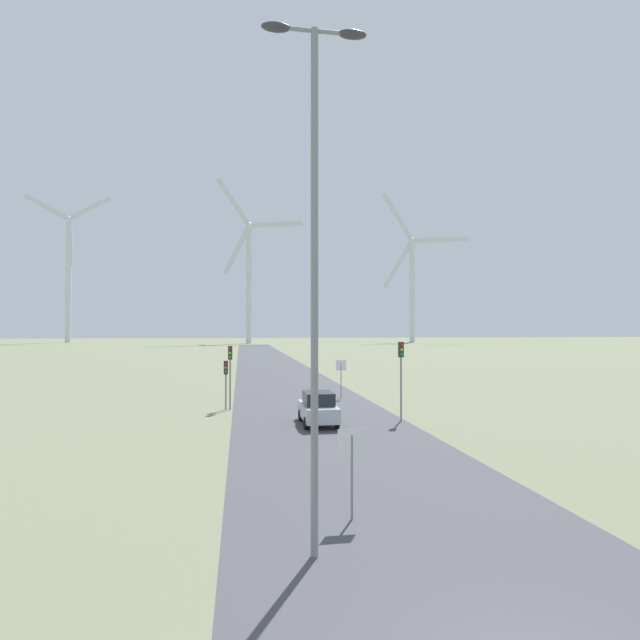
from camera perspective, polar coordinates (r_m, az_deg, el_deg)
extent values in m
cube|color=#47474C|center=(54.97, -4.37, -6.61)|extent=(10.00, 240.00, 0.01)
cylinder|color=gray|center=(11.79, -0.63, 3.43)|extent=(0.18, 0.18, 12.49)
cylinder|color=gray|center=(13.74, -0.63, 30.15)|extent=(1.84, 0.10, 0.10)
ellipsoid|color=#333338|center=(13.65, -5.06, 30.37)|extent=(0.70, 0.32, 0.20)
ellipsoid|color=#333338|center=(13.88, 3.71, 29.79)|extent=(0.70, 0.32, 0.20)
cylinder|color=gray|center=(14.66, 3.66, -17.50)|extent=(0.07, 0.07, 2.35)
cube|color=white|center=(14.40, 3.67, -13.89)|extent=(0.81, 0.01, 0.81)
cube|color=red|center=(14.42, 3.66, -13.88)|extent=(0.76, 0.02, 0.76)
cylinder|color=gray|center=(38.64, 2.41, -6.90)|extent=(0.07, 0.07, 2.78)
cube|color=white|center=(38.53, 2.42, -5.18)|extent=(0.81, 0.01, 0.81)
cube|color=red|center=(38.54, 2.41, -5.18)|extent=(0.76, 0.02, 0.76)
cylinder|color=gray|center=(33.96, -10.72, -7.31)|extent=(0.11, 0.11, 3.23)
cube|color=#2D2D2D|center=(33.85, -10.71, -5.36)|extent=(0.28, 0.24, 0.90)
sphere|color=red|center=(33.70, -10.71, -4.91)|extent=(0.16, 0.16, 0.16)
sphere|color=gold|center=(33.72, -10.72, -5.37)|extent=(0.16, 0.16, 0.16)
sphere|color=green|center=(33.74, -10.72, -5.83)|extent=(0.16, 0.16, 0.16)
cylinder|color=gray|center=(29.55, 9.25, -6.93)|extent=(0.11, 0.11, 4.59)
cube|color=#2D2D2D|center=(29.42, 9.24, -3.35)|extent=(0.28, 0.24, 0.90)
sphere|color=red|center=(29.28, 9.32, -2.83)|extent=(0.16, 0.16, 0.16)
sphere|color=gold|center=(29.29, 9.32, -3.36)|extent=(0.16, 0.16, 0.16)
sphere|color=green|center=(29.30, 9.32, -3.89)|extent=(0.16, 0.16, 0.16)
cylinder|color=gray|center=(33.74, -10.24, -6.52)|extent=(0.11, 0.11, 4.21)
cube|color=#2D2D2D|center=(33.62, -10.23, -3.71)|extent=(0.28, 0.24, 0.90)
sphere|color=red|center=(33.48, -10.23, -3.26)|extent=(0.16, 0.16, 0.16)
sphere|color=gold|center=(33.49, -10.23, -3.72)|extent=(0.16, 0.16, 0.16)
sphere|color=green|center=(33.50, -10.23, -4.18)|extent=(0.16, 0.16, 0.16)
cube|color=#B7BCC1|center=(28.34, -0.23, -10.39)|extent=(1.82, 4.11, 0.80)
cube|color=#1E2328|center=(28.08, -0.18, -8.93)|extent=(1.57, 2.11, 0.70)
cylinder|color=black|center=(29.53, -2.24, -10.80)|extent=(0.22, 0.66, 0.66)
cylinder|color=black|center=(29.78, 0.98, -10.72)|extent=(0.22, 0.66, 0.66)
cylinder|color=black|center=(27.05, -1.58, -11.70)|extent=(0.22, 0.66, 0.66)
cylinder|color=black|center=(27.32, 1.94, -11.60)|extent=(0.22, 0.66, 0.66)
cylinder|color=silver|center=(224.21, -26.80, 4.03)|extent=(2.20, 2.20, 49.56)
sphere|color=silver|center=(227.70, -26.75, 10.26)|extent=(2.60, 2.60, 2.60)
cube|color=silver|center=(230.21, -28.79, 11.24)|extent=(16.07, 2.46, 9.59)
cube|color=silver|center=(226.01, -26.67, 7.95)|extent=(2.56, 0.80, 17.32)
cube|color=silver|center=(227.42, -24.76, 11.53)|extent=(15.48, 2.39, 10.76)
cylinder|color=silver|center=(190.48, -8.13, 4.06)|extent=(2.20, 2.20, 44.61)
sphere|color=silver|center=(193.75, -8.11, 10.65)|extent=(2.60, 2.60, 2.60)
cube|color=silver|center=(195.60, -9.90, 13.17)|extent=(12.72, 0.72, 17.43)
cube|color=silver|center=(191.94, -9.50, 7.87)|extent=(10.23, 0.68, 18.71)
cube|color=silver|center=(194.56, -4.94, 10.83)|extent=(19.97, 0.85, 3.31)
cylinder|color=silver|center=(209.60, 10.48, 3.25)|extent=(2.20, 2.20, 42.04)
sphere|color=silver|center=(212.21, 10.46, 8.92)|extent=(2.60, 2.60, 2.60)
cube|color=silver|center=(213.96, 8.84, 11.62)|extent=(12.38, 4.07, 20.19)
cube|color=silver|center=(210.43, 8.86, 6.18)|extent=(12.30, 4.04, 20.23)
cube|color=silver|center=(213.20, 13.67, 8.89)|extent=(21.54, 6.75, 1.85)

